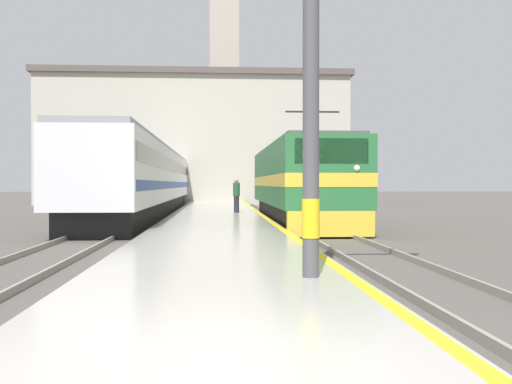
% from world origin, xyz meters
% --- Properties ---
extents(ground_plane, '(200.00, 200.00, 0.00)m').
position_xyz_m(ground_plane, '(0.00, 30.00, 0.00)').
color(ground_plane, '#514C47').
extents(platform, '(4.36, 140.00, 0.32)m').
position_xyz_m(platform, '(0.00, 25.00, 0.16)').
color(platform, '#ADA89E').
rests_on(platform, ground).
extents(rail_track_near, '(2.84, 140.00, 0.16)m').
position_xyz_m(rail_track_near, '(3.55, 25.00, 0.03)').
color(rail_track_near, '#514C47').
rests_on(rail_track_near, ground).
extents(rail_track_far, '(2.84, 140.00, 0.16)m').
position_xyz_m(rail_track_far, '(-3.89, 25.00, 0.03)').
color(rail_track_far, '#514C47').
rests_on(rail_track_far, ground).
extents(locomotive_train, '(2.92, 15.21, 4.47)m').
position_xyz_m(locomotive_train, '(3.55, 20.88, 1.79)').
color(locomotive_train, black).
rests_on(locomotive_train, ground).
extents(passenger_train, '(2.92, 38.77, 3.74)m').
position_xyz_m(passenger_train, '(-3.89, 32.15, 2.02)').
color(passenger_train, black).
rests_on(passenger_train, ground).
extents(catenary_mast, '(2.43, 0.27, 8.11)m').
position_xyz_m(catenary_mast, '(1.50, 4.05, 4.35)').
color(catenary_mast, '#4C4C51').
rests_on(catenary_mast, platform).
extents(person_on_platform, '(0.34, 0.34, 1.72)m').
position_xyz_m(person_on_platform, '(0.96, 24.79, 1.22)').
color(person_on_platform, '#23232D').
rests_on(person_on_platform, platform).
extents(clock_tower, '(3.76, 3.76, 28.50)m').
position_xyz_m(clock_tower, '(0.76, 57.61, 14.93)').
color(clock_tower, '#ADA393').
rests_on(clock_tower, ground).
extents(station_building, '(26.52, 6.64, 11.26)m').
position_xyz_m(station_building, '(-1.92, 47.03, 5.66)').
color(station_building, '#B7B2A3').
rests_on(station_building, ground).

